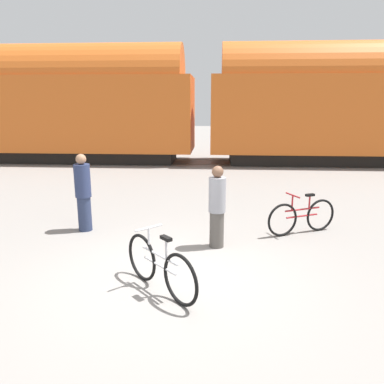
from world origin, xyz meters
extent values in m
plane|color=gray|center=(0.00, 0.00, 0.00)|extent=(80.00, 80.00, 0.00)
cube|color=black|center=(-6.06, 11.95, 0.28)|extent=(9.47, 2.28, 0.55)
cube|color=#CC5B1E|center=(-6.06, 11.95, 2.23)|extent=(11.28, 3.04, 3.35)
cylinder|color=#CC5B1E|center=(-6.06, 11.95, 3.90)|extent=(10.37, 2.89, 2.89)
cube|color=black|center=(6.06, 11.95, 0.28)|extent=(9.47, 2.28, 0.55)
cube|color=#CC5B1E|center=(6.06, 11.95, 2.23)|extent=(11.28, 3.04, 3.35)
cylinder|color=#CC5B1E|center=(6.06, 11.95, 3.90)|extent=(10.37, 2.89, 2.89)
cube|color=#4C4238|center=(0.00, 11.23, 0.01)|extent=(59.66, 0.07, 0.01)
cube|color=#4C4238|center=(0.00, 12.66, 0.01)|extent=(59.66, 0.07, 0.01)
torus|color=black|center=(-0.44, -0.18, 0.38)|extent=(0.55, 0.58, 0.75)
torus|color=black|center=(0.24, -0.90, 0.38)|extent=(0.55, 0.58, 0.75)
cylinder|color=silver|center=(-0.10, -0.54, 0.57)|extent=(0.62, 0.66, 0.04)
cylinder|color=silver|center=(-0.10, -0.54, 0.41)|extent=(0.57, 0.60, 0.04)
cylinder|color=silver|center=(0.02, -0.66, 0.73)|extent=(0.04, 0.04, 0.32)
cube|color=black|center=(0.02, -0.66, 0.89)|extent=(0.20, 0.20, 0.05)
cylinder|color=silver|center=(-0.28, -0.34, 0.75)|extent=(0.04, 0.04, 0.35)
cylinder|color=silver|center=(-0.28, -0.34, 0.92)|extent=(0.36, 0.34, 0.03)
torus|color=black|center=(2.10, 1.98, 0.36)|extent=(0.67, 0.35, 0.71)
torus|color=black|center=(2.99, 2.39, 0.36)|extent=(0.67, 0.35, 0.71)
cylinder|color=#A31E23|center=(2.54, 2.18, 0.54)|extent=(0.79, 0.40, 0.04)
cylinder|color=#A31E23|center=(2.54, 2.18, 0.39)|extent=(0.72, 0.36, 0.04)
cylinder|color=#A31E23|center=(2.70, 2.25, 0.69)|extent=(0.04, 0.04, 0.30)
cube|color=black|center=(2.70, 2.25, 0.84)|extent=(0.22, 0.16, 0.05)
cylinder|color=#A31E23|center=(2.30, 2.07, 0.70)|extent=(0.04, 0.04, 0.33)
cylinder|color=#A31E23|center=(2.30, 2.07, 0.87)|extent=(0.22, 0.43, 0.03)
cylinder|color=#283351|center=(-2.15, 2.08, 0.38)|extent=(0.29, 0.29, 0.76)
cylinder|color=navy|center=(-2.15, 2.08, 1.11)|extent=(0.34, 0.34, 0.71)
sphere|color=#A37556|center=(-2.15, 2.08, 1.58)|extent=(0.22, 0.22, 0.22)
cylinder|color=#514C47|center=(0.74, 1.31, 0.35)|extent=(0.28, 0.28, 0.71)
cylinder|color=gray|center=(0.74, 1.31, 1.04)|extent=(0.33, 0.33, 0.67)
sphere|color=brown|center=(0.74, 1.31, 1.49)|extent=(0.22, 0.22, 0.22)
camera|label=1|loc=(0.72, -5.58, 2.74)|focal=35.00mm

